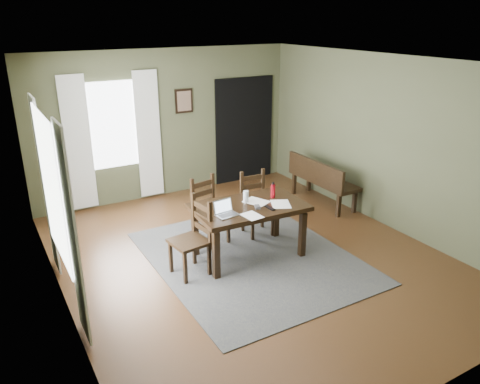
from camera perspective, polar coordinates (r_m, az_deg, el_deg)
ground at (r=6.74m, az=1.29°, el=-8.00°), size 5.00×6.00×0.01m
room_shell at (r=6.08m, az=1.43°, el=7.10°), size 5.02×6.02×2.71m
rug at (r=6.73m, az=1.29°, el=-7.92°), size 2.60×3.20×0.01m
dining_table at (r=6.49m, az=1.09°, el=-2.38°), size 1.59×1.00×0.77m
chair_end at (r=6.16m, az=-5.77°, el=-5.62°), size 0.51×0.51×1.04m
chair_back_left at (r=6.99m, az=-3.80°, el=-2.37°), size 0.52×0.52×1.01m
chair_back_right at (r=7.27m, az=1.99°, el=-1.48°), size 0.47×0.47×0.98m
bench at (r=8.52m, az=9.79°, el=1.74°), size 0.48×1.48×0.84m
laptop at (r=6.14m, az=-1.81°, el=-2.32°), size 0.30×0.25×0.19m
computer_mouse at (r=6.35m, az=2.14°, el=-1.82°), size 0.09×0.12×0.04m
tv_remote at (r=6.35m, az=3.66°, el=-1.94°), size 0.06×0.19×0.02m
drinking_glass at (r=6.52m, az=0.72°, el=-0.58°), size 0.09×0.09×0.17m
water_bottle at (r=6.70m, az=4.04°, el=0.18°), size 0.07×0.07×0.23m
paper_b at (r=6.50m, az=4.98°, el=-1.48°), size 0.37×0.41×0.00m
paper_c at (r=6.57m, az=2.02°, el=-1.17°), size 0.37×0.41×0.00m
paper_e at (r=6.11m, az=1.46°, el=-2.91°), size 0.24×0.30×0.00m
window_left at (r=5.56m, az=-22.03°, el=0.43°), size 0.01×1.30×1.70m
window_back at (r=8.46m, az=-15.25°, el=7.87°), size 1.00×0.01×1.50m
curtain_left_near at (r=4.90m, az=-19.73°, el=-5.14°), size 0.03×0.48×2.30m
curtain_left_far at (r=6.42m, az=-22.65°, el=0.59°), size 0.03×0.48×2.30m
curtain_back_left at (r=8.36m, az=-19.13°, el=5.52°), size 0.44×0.03×2.30m
curtain_back_right at (r=8.66m, az=-11.08°, el=6.80°), size 0.44×0.03×2.30m
framed_picture at (r=8.83m, az=-6.86°, el=10.96°), size 0.34×0.03×0.44m
doorway_back at (r=9.55m, az=0.53°, el=7.57°), size 1.30×0.03×2.10m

